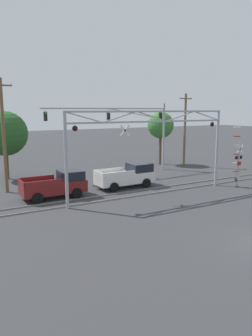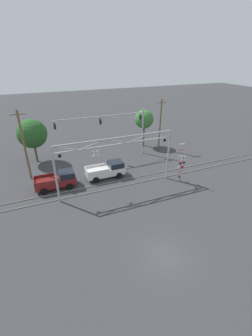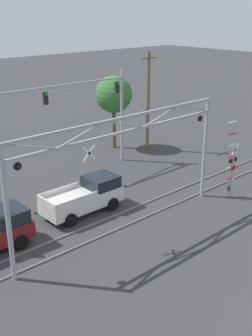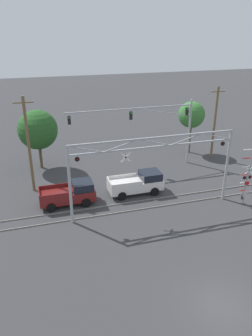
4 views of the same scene
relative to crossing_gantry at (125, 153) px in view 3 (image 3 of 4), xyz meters
name	(u,v)px [view 3 (image 3 of 4)]	position (x,y,z in m)	size (l,w,h in m)	color
rail_track_near	(122,227)	(0.02, 0.28, -4.79)	(80.00, 0.08, 0.10)	gray
rail_track_far	(106,219)	(0.02, 1.72, -4.79)	(80.00, 0.08, 0.10)	gray
crossing_gantry	(125,153)	(0.00, 0.00, 0.00)	(14.62, 0.28, 6.89)	#9EA0A5
crossing_signal_mast	(232,171)	(8.45, -1.43, -2.88)	(1.26, 0.35, 5.49)	#9EA0A5
traffic_signal_span	(84,104)	(4.20, 9.28, 0.60)	(14.44, 0.39, 7.67)	#9EA0A5
pickup_truck_lead	(86,196)	(-0.18, 3.54, -3.80)	(5.32, 2.33, 2.10)	silver
utility_pole_right	(148,101)	(11.59, 9.80, -0.26)	(1.80, 0.28, 8.87)	brown
background_tree_beyond_span	(114,95)	(9.80, 12.40, 0.14)	(3.33, 3.33, 6.68)	brown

